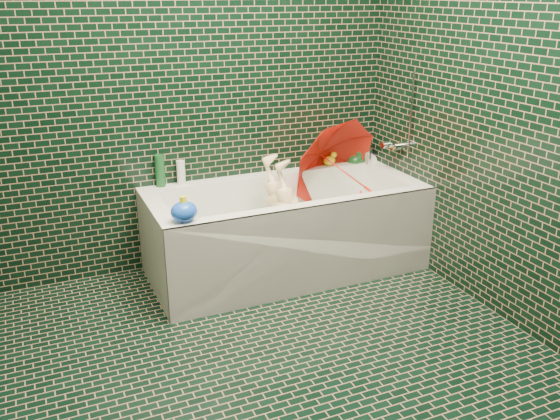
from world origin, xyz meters
name	(u,v)px	position (x,y,z in m)	size (l,w,h in m)	color
floor	(287,373)	(0.00, 0.00, 0.00)	(2.80, 2.80, 0.00)	black
wall_back	(192,69)	(0.00, 1.40, 1.25)	(2.80, 2.80, 0.00)	black
wall_right	(535,89)	(1.30, 0.00, 1.25)	(2.80, 2.80, 0.00)	black
bathtub	(287,239)	(0.45, 1.01, 0.21)	(1.70, 0.75, 0.55)	white
bath_mat	(286,246)	(0.45, 1.02, 0.16)	(1.35, 0.47, 0.01)	green
water	(286,225)	(0.45, 1.02, 0.30)	(1.48, 0.53, 0.00)	silver
faucet	(400,140)	(1.26, 1.02, 0.77)	(0.18, 0.19, 0.55)	silver
child	(291,225)	(0.47, 0.99, 0.31)	(0.33, 0.21, 0.90)	beige
umbrella	(345,172)	(0.92, 1.12, 0.56)	(0.64, 0.64, 0.56)	red
soap_bottle_a	(371,161)	(1.25, 1.33, 0.55)	(0.09, 0.09, 0.24)	white
soap_bottle_b	(369,160)	(1.25, 1.35, 0.55)	(0.08, 0.08, 0.18)	#3D1E70
soap_bottle_c	(360,163)	(1.16, 1.31, 0.55)	(0.12, 0.12, 0.16)	#13451E
bottle_right_tall	(359,148)	(1.16, 1.34, 0.65)	(0.06, 0.06, 0.21)	#13451E
bottle_right_pump	(368,149)	(1.21, 1.31, 0.65)	(0.05, 0.05, 0.20)	silver
bottle_left_tall	(160,171)	(-0.25, 1.37, 0.65)	(0.06, 0.06, 0.20)	#13451E
bottle_left_short	(181,173)	(-0.12, 1.35, 0.63)	(0.05, 0.05, 0.15)	white
rubber_duck	(330,160)	(0.93, 1.35, 0.59)	(0.11, 0.08, 0.09)	yellow
bath_toy	(184,211)	(-0.27, 0.72, 0.61)	(0.18, 0.16, 0.14)	blue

